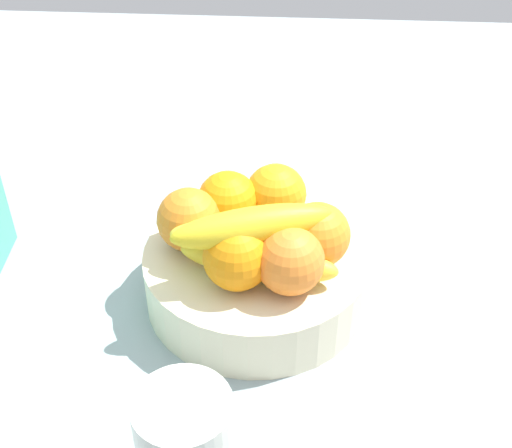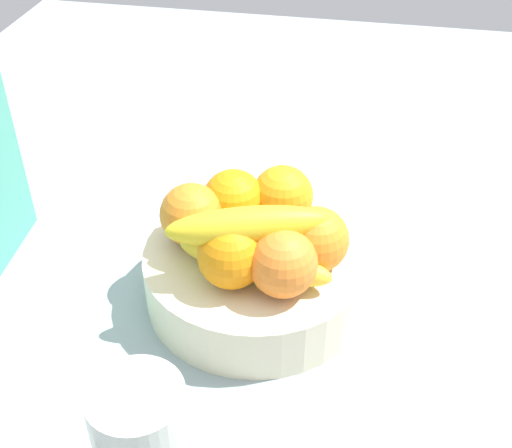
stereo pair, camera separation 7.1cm
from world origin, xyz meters
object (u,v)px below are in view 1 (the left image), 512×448
at_px(orange_back_left, 290,261).
at_px(orange_front_right, 189,220).
at_px(fruit_bowl, 256,275).
at_px(orange_back_right, 317,234).
at_px(orange_top_stack, 276,194).
at_px(orange_front_left, 228,202).
at_px(orange_center, 237,257).
at_px(banana_bunch, 254,241).

bearing_deg(orange_back_left, orange_front_right, 61.12).
relative_size(fruit_bowl, orange_back_right, 3.54).
relative_size(fruit_bowl, orange_top_stack, 3.54).
relative_size(orange_front_left, orange_center, 1.00).
distance_m(fruit_bowl, orange_back_left, 0.09).
height_order(orange_front_left, orange_front_right, same).
height_order(orange_center, orange_back_right, same).
distance_m(orange_front_right, banana_bunch, 0.08).
distance_m(orange_back_left, banana_bunch, 0.04).
bearing_deg(fruit_bowl, orange_center, 162.40).
xyz_separation_m(orange_back_right, banana_bunch, (-0.02, 0.07, 0.01)).
distance_m(orange_back_left, orange_back_right, 0.05).
distance_m(orange_center, banana_bunch, 0.03).
distance_m(orange_top_stack, banana_bunch, 0.10).
height_order(orange_front_right, banana_bunch, banana_bunch).
bearing_deg(orange_front_left, orange_back_right, -117.25).
height_order(fruit_bowl, orange_front_right, orange_front_right).
xyz_separation_m(orange_back_left, orange_back_right, (0.05, -0.03, 0.00)).
bearing_deg(orange_center, orange_front_left, 11.23).
bearing_deg(orange_top_stack, orange_back_right, -146.21).
bearing_deg(orange_center, orange_back_right, -61.96).
bearing_deg(fruit_bowl, orange_front_right, 83.18).
bearing_deg(orange_top_stack, banana_bunch, 169.04).
bearing_deg(orange_back_right, orange_top_stack, 33.79).
height_order(orange_front_left, orange_back_right, same).
xyz_separation_m(fruit_bowl, orange_back_left, (-0.05, -0.04, 0.07)).
relative_size(orange_front_right, orange_center, 1.00).
xyz_separation_m(fruit_bowl, orange_center, (-0.05, 0.02, 0.07)).
relative_size(orange_front_left, orange_top_stack, 1.00).
relative_size(orange_center, orange_top_stack, 1.00).
bearing_deg(orange_back_right, orange_back_left, 149.31).
bearing_deg(orange_back_left, banana_bunch, 60.08).
relative_size(orange_center, orange_back_right, 1.00).
bearing_deg(orange_front_left, fruit_bowl, -142.32).
height_order(orange_front_right, orange_center, same).
xyz_separation_m(orange_front_left, banana_bunch, (-0.08, -0.03, 0.01)).
height_order(fruit_bowl, banana_bunch, banana_bunch).
relative_size(fruit_bowl, banana_bunch, 1.39).
relative_size(orange_center, banana_bunch, 0.39).
bearing_deg(banana_bunch, fruit_bowl, 0.26).
xyz_separation_m(orange_front_left, orange_center, (-0.10, -0.02, 0.00)).
bearing_deg(orange_back_right, banana_bunch, 110.44).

